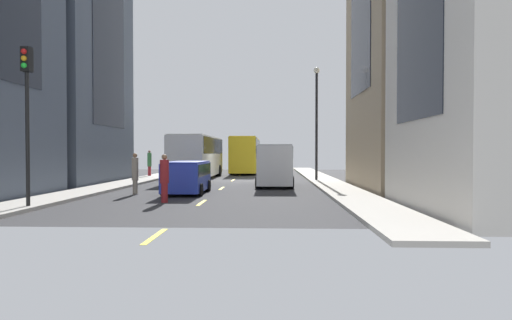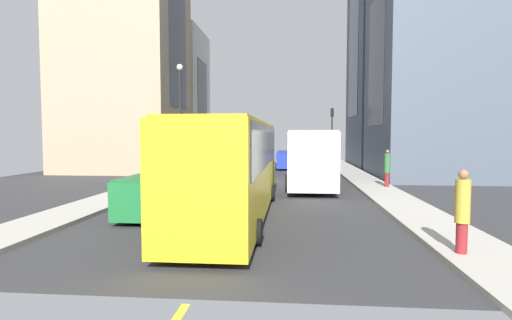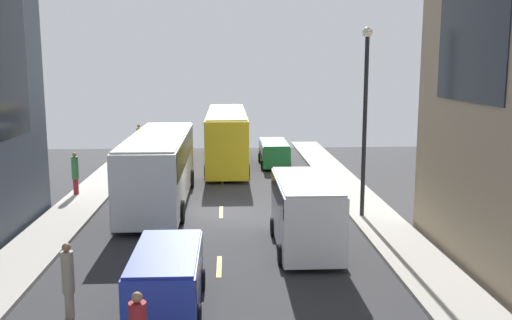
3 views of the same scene
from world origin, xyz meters
TOP-DOWN VIEW (x-y plane):
  - ground_plane at (0.00, 0.00)m, footprint 39.54×39.54m
  - sidewalk_west at (-6.69, 0.00)m, footprint 2.15×44.00m
  - sidewalk_east at (6.69, 0.00)m, footprint 2.15×44.00m
  - lane_stripe_0 at (0.00, -21.00)m, footprint 0.16×2.00m
  - lane_stripe_1 at (0.00, -14.00)m, footprint 0.16×2.00m
  - lane_stripe_2 at (0.00, -7.00)m, footprint 0.16×2.00m
  - lane_stripe_3 at (0.00, 0.00)m, footprint 0.16×2.00m
  - lane_stripe_4 at (0.00, 7.00)m, footprint 0.16×2.00m
  - lane_stripe_5 at (0.00, 14.00)m, footprint 0.16×2.00m
  - lane_stripe_6 at (0.00, 21.00)m, footprint 0.16×2.00m
  - building_west_1 at (-12.12, -3.56)m, footprint 8.39×9.73m
  - city_bus_white at (-2.93, 1.75)m, footprint 2.80×11.21m
  - streetcar_yellow at (0.27, 12.05)m, footprint 2.70×12.43m
  - delivery_van_white at (3.10, -5.31)m, footprint 2.25×5.28m
  - car_green_0 at (3.37, 11.83)m, footprint 1.89×4.72m
  - car_blue_1 at (-1.39, -10.16)m, footprint 2.00×4.09m
  - pedestrian_walking_far at (-6.15, 16.68)m, footprint 0.36×0.36m
  - pedestrian_crossing_near at (-3.91, -10.70)m, footprint 0.32×0.32m
  - pedestrian_waiting_curb at (-1.59, -13.94)m, footprint 0.37×0.37m
  - pedestrian_crossing_mid at (-7.33, 3.35)m, footprint 0.34×0.34m
  - traffic_light_near_corner at (-6.02, -16.38)m, footprint 0.32×0.44m
  - streetlamp_near at (6.12, -1.39)m, footprint 0.44×0.44m

SIDE VIEW (x-z plane):
  - ground_plane at x=0.00m, z-range 0.00..0.00m
  - lane_stripe_0 at x=0.00m, z-range 0.00..0.01m
  - lane_stripe_1 at x=0.00m, z-range 0.00..0.01m
  - lane_stripe_2 at x=0.00m, z-range 0.00..0.01m
  - lane_stripe_3 at x=0.00m, z-range 0.00..0.01m
  - lane_stripe_4 at x=0.00m, z-range 0.00..0.01m
  - lane_stripe_5 at x=0.00m, z-range 0.00..0.01m
  - lane_stripe_6 at x=0.00m, z-range 0.00..0.01m
  - sidewalk_west at x=-6.69m, z-range 0.00..0.15m
  - sidewalk_east at x=6.69m, z-range 0.00..0.15m
  - car_green_0 at x=3.37m, z-range 0.14..1.73m
  - car_blue_1 at x=-1.39m, z-range 0.15..1.80m
  - pedestrian_waiting_curb at x=-1.59m, z-range 0.06..2.09m
  - pedestrian_crossing_near at x=-3.91m, z-range 0.07..2.14m
  - pedestrian_walking_far at x=-6.15m, z-range 0.21..2.32m
  - pedestrian_crossing_mid at x=-7.33m, z-range 0.21..2.34m
  - delivery_van_white at x=3.10m, z-range 0.22..2.80m
  - city_bus_white at x=-2.93m, z-range 0.33..3.68m
  - streetcar_yellow at x=0.27m, z-range 0.33..3.92m
  - traffic_light_near_corner at x=-6.02m, z-range 1.29..7.10m
  - streetlamp_near at x=6.12m, z-range 0.97..8.98m
  - building_west_1 at x=-12.12m, z-range 0.00..17.10m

